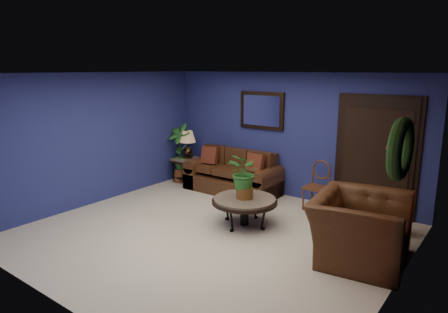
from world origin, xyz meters
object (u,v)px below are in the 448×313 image
Objects in this scene: armchair at (360,228)px; table_lamp at (188,141)px; sofa at (234,178)px; side_chair at (318,182)px; coffee_table at (245,201)px; end_table at (188,164)px.

table_lamp is at bearing 64.52° from armchair.
sofa is 1.47× the size of armchair.
armchair is (3.17, -1.49, 0.15)m from sofa.
side_chair is at bearing 32.84° from armchair.
armchair is at bearing -25.13° from sofa.
armchair is at bearing -2.10° from coffee_table.
armchair is at bearing -18.16° from table_lamp.
side_chair is at bearing 1.27° from sofa.
side_chair is at bearing 65.88° from coffee_table.
sofa reaches higher than armchair.
armchair is (4.45, -1.46, 0.02)m from end_table.
side_chair is (1.88, 0.04, 0.22)m from sofa.
coffee_table is 1.80× the size of end_table.
sofa is at bearing 57.54° from armchair.
sofa is 3.50m from armchair.
coffee_table is at bearing -111.40° from side_chair.
end_table is 3.16m from side_chair.
armchair reaches higher than end_table.
coffee_table is 0.80× the size of armchair.
table_lamp is 0.67× the size of side_chair.
side_chair is (3.16, 0.07, 0.09)m from end_table.
side_chair is 2.00m from armchair.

